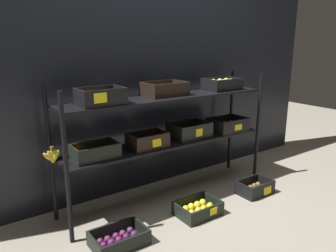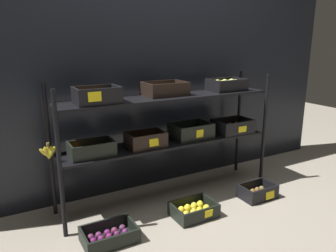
# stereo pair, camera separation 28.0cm
# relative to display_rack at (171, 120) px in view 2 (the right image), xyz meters

# --- Properties ---
(ground_plane) EXTENTS (10.00, 10.00, 0.00)m
(ground_plane) POSITION_rel_display_rack_xyz_m (-0.02, 0.01, -0.71)
(ground_plane) COLOR gray
(storefront_wall) EXTENTS (4.30, 0.12, 2.04)m
(storefront_wall) POSITION_rel_display_rack_xyz_m (-0.02, 0.39, 0.31)
(storefront_wall) COLOR black
(storefront_wall) RESTS_ON ground_plane
(display_rack) EXTENTS (2.03, 0.40, 1.07)m
(display_rack) POSITION_rel_display_rack_xyz_m (0.00, 0.00, 0.00)
(display_rack) COLOR black
(display_rack) RESTS_ON ground_plane
(crate_ground_plum) EXTENTS (0.38, 0.25, 0.11)m
(crate_ground_plum) POSITION_rel_display_rack_xyz_m (-0.72, -0.39, -0.67)
(crate_ground_plum) COLOR black
(crate_ground_plum) RESTS_ON ground_plane
(crate_ground_lemon) EXTENTS (0.34, 0.26, 0.11)m
(crate_ground_lemon) POSITION_rel_display_rack_xyz_m (-0.01, -0.39, -0.67)
(crate_ground_lemon) COLOR black
(crate_ground_lemon) RESTS_ON ground_plane
(crate_ground_kiwi) EXTENTS (0.32, 0.21, 0.12)m
(crate_ground_kiwi) POSITION_rel_display_rack_xyz_m (0.67, -0.40, -0.66)
(crate_ground_kiwi) COLOR black
(crate_ground_kiwi) RESTS_ON ground_plane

